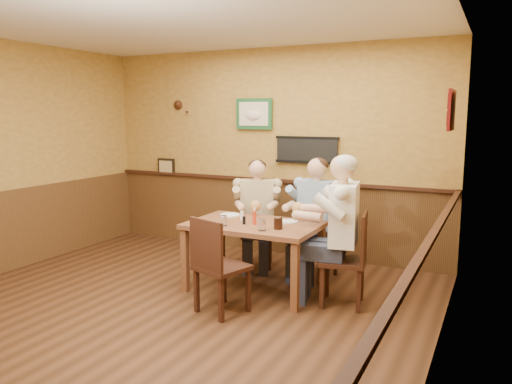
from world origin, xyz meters
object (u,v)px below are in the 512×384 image
Objects in this scene: chair_back_right at (317,240)px; cola_tumbler at (278,223)px; pepper_shaker at (244,220)px; diner_tan_shirt at (257,219)px; water_glass_mid at (262,225)px; chair_right_end at (343,259)px; diner_blue_polo at (317,224)px; chair_near_side at (222,265)px; salt_shaker at (242,216)px; chair_back_left at (257,233)px; water_glass_left at (223,220)px; diner_white_elder at (344,239)px; hot_sauce_bottle at (254,217)px; dining_table at (254,231)px.

cola_tumbler is at bearing -87.08° from chair_back_right.
diner_tan_shirt is at bearing 107.30° from pepper_shaker.
diner_tan_shirt is 1.23m from water_glass_mid.
chair_right_end is at bearing 20.33° from water_glass_mid.
chair_back_right is at bearing 82.47° from cola_tumbler.
diner_blue_polo is 0.91m from cola_tumbler.
cola_tumbler is (0.12, 0.13, 0.00)m from water_glass_mid.
chair_near_side is 0.75× the size of diner_blue_polo.
chair_near_side is 0.58m from water_glass_mid.
salt_shaker is (-0.66, -0.65, 0.35)m from chair_back_right.
chair_right_end reaches higher than chair_back_left.
cola_tumbler is at bearing -76.34° from diner_tan_shirt.
diner_blue_polo reaches higher than salt_shaker.
water_glass_left is 0.59m from cola_tumbler.
chair_back_left is at bearing 107.30° from pepper_shaker.
diner_blue_polo is at bearing 54.95° from water_glass_left.
diner_white_elder reaches higher than chair_back_right.
diner_white_elder reaches higher than diner_tan_shirt.
chair_right_end is 1.03m from hot_sauce_bottle.
water_glass_mid reaches higher than salt_shaker.
chair_back_right is (0.47, 0.74, -0.21)m from dining_table.
chair_right_end is 11.35× the size of pepper_shaker.
water_glass_left is 1.33× the size of pepper_shaker.
chair_right_end is 8.53× the size of water_glass_left.
chair_back_left is at bearing 102.38° from salt_shaker.
pepper_shaker is at bearing -112.17° from chair_back_right.
chair_near_side is 11.28× the size of pepper_shaker.
dining_table is at bearing 120.67° from hot_sauce_bottle.
chair_back_left is at bearing 96.19° from water_glass_left.
water_glass_left is (-1.23, -0.27, 0.12)m from diner_white_elder.
cola_tumbler is at bearing -76.34° from chair_back_left.
chair_near_side is at bearing -97.32° from chair_back_right.
diner_tan_shirt is at bearing -130.06° from diner_white_elder.
chair_back_right is at bearing -153.82° from diner_white_elder.
hot_sauce_bottle reaches higher than chair_back_left.
cola_tumbler is 0.33m from hot_sauce_bottle.
hot_sauce_bottle is at bearing 164.68° from cola_tumbler.
chair_back_right is 0.83m from diner_tan_shirt.
pepper_shaker is at bearing -94.12° from chair_right_end.
dining_table is 1.15× the size of diner_tan_shirt.
cola_tumbler reaches higher than water_glass_left.
water_glass_mid is (-0.24, -1.01, 0.17)m from diner_blue_polo.
chair_back_right is 0.65× the size of diner_white_elder.
chair_right_end is 1.01× the size of chair_near_side.
cola_tumbler is (-0.12, -0.88, 0.17)m from diner_blue_polo.
chair_back_right is at bearing -90.12° from chair_near_side.
diner_tan_shirt reaches higher than chair_back_left.
chair_right_end is at bearing -43.56° from chair_back_right.
hot_sauce_bottle reaches higher than dining_table.
chair_right_end is (0.53, -0.73, 0.03)m from chair_back_right.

